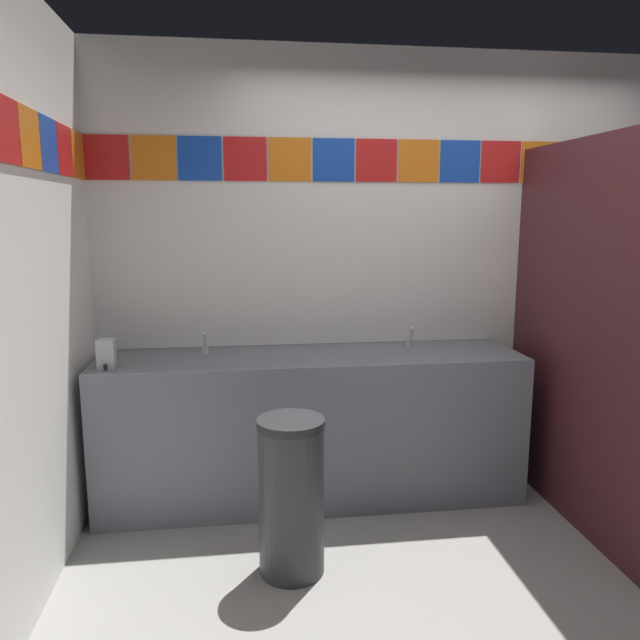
# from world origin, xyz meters

# --- Properties ---
(ground_plane) EXTENTS (9.19, 9.19, 0.00)m
(ground_plane) POSITION_xyz_m (0.00, 0.00, 0.00)
(ground_plane) COLOR gray
(wall_back) EXTENTS (4.18, 0.09, 2.64)m
(wall_back) POSITION_xyz_m (0.00, 1.44, 1.33)
(wall_back) COLOR white
(wall_back) RESTS_ON ground_plane
(vanity_counter) EXTENTS (2.43, 0.59, 0.87)m
(vanity_counter) POSITION_xyz_m (-0.82, 1.11, 0.44)
(vanity_counter) COLOR slate
(vanity_counter) RESTS_ON ground_plane
(faucet_left) EXTENTS (0.04, 0.10, 0.14)m
(faucet_left) POSITION_xyz_m (-1.43, 1.20, 0.92)
(faucet_left) COLOR silver
(faucet_left) RESTS_ON vanity_counter
(faucet_right) EXTENTS (0.04, 0.10, 0.14)m
(faucet_right) POSITION_xyz_m (-0.21, 1.20, 0.92)
(faucet_right) COLOR silver
(faucet_right) RESTS_ON vanity_counter
(soap_dispenser) EXTENTS (0.09, 0.09, 0.16)m
(soap_dispenser) POSITION_xyz_m (-1.92, 0.94, 0.95)
(soap_dispenser) COLOR #B7BABF
(soap_dispenser) RESTS_ON vanity_counter
(toilet) EXTENTS (0.39, 0.49, 0.74)m
(toilet) POSITION_xyz_m (1.13, 0.92, 0.30)
(toilet) COLOR white
(toilet) RESTS_ON ground_plane
(trash_bin) EXTENTS (0.31, 0.31, 0.75)m
(trash_bin) POSITION_xyz_m (-1.01, 0.36, 0.38)
(trash_bin) COLOR #333338
(trash_bin) RESTS_ON ground_plane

